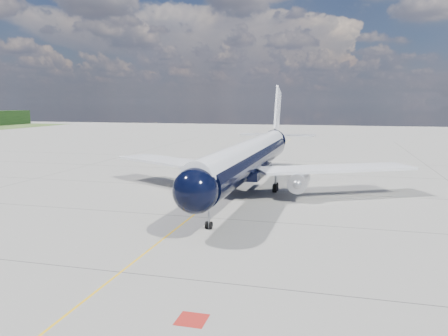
{
  "coord_description": "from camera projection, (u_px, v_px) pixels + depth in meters",
  "views": [
    {
      "loc": [
        13.92,
        -30.61,
        11.49
      ],
      "look_at": [
        1.56,
        17.03,
        4.0
      ],
      "focal_mm": 35.0,
      "sensor_mm": 36.0,
      "label": 1
    }
  ],
  "objects": [
    {
      "name": "ground",
      "position": [
        236.0,
        182.0,
        63.19
      ],
      "size": [
        320.0,
        320.0,
        0.0
      ],
      "primitive_type": "plane",
      "color": "gray",
      "rests_on": "ground"
    },
    {
      "name": "red_marking",
      "position": [
        192.0,
        320.0,
        23.22
      ],
      "size": [
        1.6,
        1.6,
        0.01
      ],
      "primitive_type": "cube",
      "color": "maroon",
      "rests_on": "ground"
    },
    {
      "name": "main_airliner",
      "position": [
        251.0,
        157.0,
        56.36
      ],
      "size": [
        40.82,
        49.6,
        14.35
      ],
      "rotation": [
        0.0,
        0.0,
        -0.02
      ],
      "color": "black",
      "rests_on": "ground"
    },
    {
      "name": "taxiway_centerline",
      "position": [
        228.0,
        188.0,
        58.4
      ],
      "size": [
        0.16,
        160.0,
        0.01
      ],
      "primitive_type": "cube",
      "color": "#F0B10C",
      "rests_on": "ground"
    }
  ]
}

